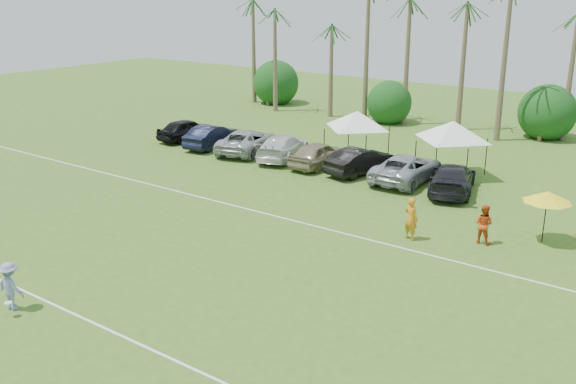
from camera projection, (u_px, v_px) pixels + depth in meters
The scene contains 25 objects.
ground at pixel (17, 336), 20.83m from camera, with size 120.00×120.00×0.00m, color #3D651E.
field_lines at pixel (190, 256), 26.99m from camera, with size 80.00×12.10×0.01m.
palm_tree_0 at pixel (242, 23), 60.08m from camera, with size 2.40×2.40×8.90m.
palm_tree_1 at pixel (285, 14), 57.02m from camera, with size 2.40×2.40×9.90m.
palm_tree_2 at pixel (333, 5), 53.96m from camera, with size 2.40×2.40×10.90m.
palm_tree_4 at pixel (419, 30), 50.03m from camera, with size 2.40×2.40×8.90m.
palm_tree_5 at pixel (469, 20), 47.53m from camera, with size 2.40×2.40×9.90m.
palm_tree_6 at pixel (526, 10), 45.04m from camera, with size 2.40×2.40×10.90m.
bush_tree_0 at pixel (274, 85), 60.93m from camera, with size 4.00×4.00×4.00m.
bush_tree_1 at pixel (398, 99), 53.67m from camera, with size 4.00×4.00×4.00m.
bush_tree_2 at pixel (546, 115), 46.98m from camera, with size 4.00×4.00×4.00m.
sideline_player_a at pixel (411, 219), 28.49m from camera, with size 0.71×0.47×1.95m, color orange.
sideline_player_b at pixel (483, 224), 28.09m from camera, with size 0.86×0.67×1.78m, color #CA4616.
canopy_tent_left at pixel (358, 111), 40.68m from camera, with size 4.66×4.66×3.78m.
canopy_tent_right at pixel (454, 121), 37.25m from camera, with size 4.80×4.80×3.89m.
market_umbrella at pixel (548, 197), 27.85m from camera, with size 2.11×2.11×2.34m.
frisbee_player at pixel (11, 286), 22.32m from camera, with size 1.20×0.92×1.76m.
parked_car_0 at pixel (187, 129), 46.90m from camera, with size 1.87×4.64×1.58m, color black.
parked_car_1 at pixel (212, 136), 44.85m from camera, with size 1.67×4.80×1.58m, color black.
parked_car_2 at pixel (247, 141), 43.43m from camera, with size 2.62×5.69×1.58m, color #A0A3A6.
parked_car_3 at pixel (283, 147), 41.84m from camera, with size 2.21×5.45×1.58m, color silver.
parked_car_4 at pixel (319, 154), 40.04m from camera, with size 1.87×4.64×1.58m, color gray.
parked_car_5 at pixel (361, 161), 38.54m from camera, with size 1.67×4.80×1.58m, color black.
parked_car_6 at pixel (407, 168), 37.01m from camera, with size 2.62×5.69×1.58m, color #9C9FA8.
parked_car_7 at pixel (453, 178), 35.07m from camera, with size 2.21×5.45×1.58m, color black.
Camera 1 is at (17.92, -9.71, 10.88)m, focal length 40.00 mm.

